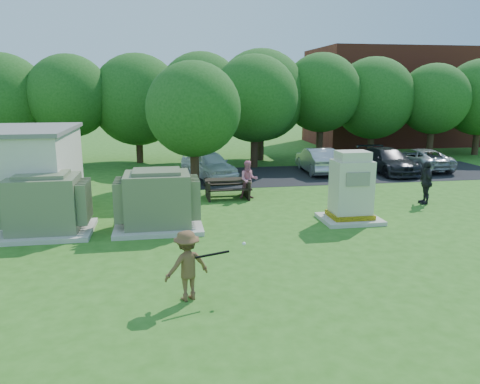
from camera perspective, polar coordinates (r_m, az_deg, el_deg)
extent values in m
plane|color=#2D6619|center=(12.66, 3.08, -9.69)|extent=(120.00, 120.00, 0.00)
cube|color=maroon|center=(43.61, 18.94, 10.90)|extent=(15.00, 8.00, 8.00)
cube|color=#232326|center=(27.14, 11.29, 2.20)|extent=(20.00, 6.00, 0.01)
cube|color=beige|center=(17.05, -22.45, -4.46)|extent=(3.00, 2.40, 0.15)
cube|color=#697352|center=(16.81, -22.73, -1.28)|extent=(2.20, 1.80, 1.80)
cube|color=#697352|center=(16.62, -23.00, 1.94)|extent=(1.60, 1.30, 0.12)
cube|color=#697352|center=(17.14, -26.87, -1.32)|extent=(0.32, 1.50, 1.35)
cube|color=#697352|center=(16.56, -18.45, -1.05)|extent=(0.32, 1.50, 1.35)
cube|color=beige|center=(16.61, -9.89, -4.11)|extent=(3.00, 2.40, 0.15)
cube|color=#646D4C|center=(16.36, -10.02, -0.84)|extent=(2.20, 1.80, 1.80)
cube|color=#646D4C|center=(16.16, -10.14, 2.48)|extent=(1.60, 1.30, 0.12)
cube|color=#646D4C|center=(16.41, -14.45, -0.91)|extent=(0.32, 1.50, 1.35)
cube|color=#646D4C|center=(16.39, -5.58, -0.59)|extent=(0.32, 1.50, 1.35)
cube|color=beige|center=(17.70, 13.21, -3.22)|extent=(2.12, 1.74, 0.14)
cube|color=yellow|center=(17.66, 13.23, -2.72)|extent=(1.49, 1.21, 0.17)
cube|color=beige|center=(17.42, 13.41, 0.62)|extent=(1.35, 1.06, 1.93)
cube|color=beige|center=(17.22, 13.60, 4.31)|extent=(1.11, 0.87, 0.34)
cube|color=gray|center=(16.84, 14.21, 1.51)|extent=(0.87, 0.04, 0.48)
cube|color=black|center=(20.65, -1.58, 1.50)|extent=(2.00, 0.78, 0.07)
cube|color=black|center=(21.31, -1.80, 0.94)|extent=(2.00, 0.28, 0.06)
cube|color=black|center=(20.13, -1.33, 0.24)|extent=(2.00, 0.28, 0.06)
cube|color=black|center=(20.63, -3.95, 0.30)|extent=(0.09, 1.50, 0.82)
cube|color=black|center=(20.87, 0.78, 0.47)|extent=(0.09, 1.50, 0.82)
imported|color=brown|center=(10.88, -6.48, -8.89)|extent=(1.22, 0.97, 1.65)
imported|color=pink|center=(20.56, 1.06, 1.51)|extent=(0.84, 0.67, 1.68)
imported|color=black|center=(21.11, 21.71, 1.08)|extent=(0.59, 1.12, 1.81)
imported|color=white|center=(25.34, -3.85, 3.38)|extent=(3.14, 4.72, 1.49)
imported|color=#A5A5A9|center=(27.30, 9.40, 3.86)|extent=(1.69, 4.44, 1.45)
imported|color=black|center=(28.14, 17.53, 3.65)|extent=(2.12, 4.88, 1.40)
imported|color=#A4A3A7|center=(29.84, 21.00, 3.77)|extent=(2.33, 4.71, 1.28)
cylinder|color=black|center=(10.76, -3.39, -7.61)|extent=(0.82, 0.34, 0.06)
cylinder|color=maroon|center=(10.78, -5.96, -7.62)|extent=(0.23, 0.13, 0.06)
sphere|color=white|center=(11.01, 0.49, -6.33)|extent=(0.09, 0.09, 0.09)
cylinder|color=#47301E|center=(32.42, -26.50, 4.92)|extent=(0.44, 0.44, 2.40)
sphere|color=#235B1C|center=(32.22, -27.00, 9.99)|extent=(5.60, 5.60, 5.60)
cylinder|color=#47301E|center=(30.88, -19.71, 5.56)|extent=(0.44, 0.44, 2.80)
sphere|color=#235B1C|center=(30.70, -20.11, 10.94)|extent=(5.00, 5.00, 5.00)
cylinder|color=#47301E|center=(31.26, -12.16, 5.63)|extent=(0.44, 0.44, 2.30)
sphere|color=#235B1C|center=(31.06, -12.41, 10.93)|extent=(5.80, 5.80, 5.80)
cylinder|color=#47301E|center=(30.43, -4.67, 6.07)|extent=(0.44, 0.44, 2.70)
sphere|color=#235B1C|center=(30.24, -4.77, 11.67)|extent=(5.40, 5.40, 5.40)
cylinder|color=#47301E|center=(31.62, 2.52, 6.16)|extent=(0.44, 0.44, 2.50)
sphere|color=#235B1C|center=(31.43, 2.57, 11.70)|extent=(6.00, 6.00, 6.00)
cylinder|color=#47301E|center=(32.30, 9.67, 6.49)|extent=(0.44, 0.44, 2.90)
sphere|color=#235B1C|center=(32.13, 9.88, 11.83)|extent=(5.20, 5.20, 5.20)
cylinder|color=#47301E|center=(34.39, 15.67, 6.15)|extent=(0.44, 0.44, 2.40)
sphere|color=#235B1C|center=(34.21, 15.96, 10.94)|extent=(5.60, 5.60, 5.60)
cylinder|color=#47301E|center=(35.50, 22.19, 6.03)|extent=(0.44, 0.44, 2.60)
sphere|color=#235B1C|center=(35.33, 22.56, 10.44)|extent=(4.80, 4.80, 4.80)
cylinder|color=#47301E|center=(38.23, 26.85, 5.94)|extent=(0.44, 0.44, 2.50)
cylinder|color=#47301E|center=(23.26, -5.54, 3.65)|extent=(0.44, 0.44, 2.40)
sphere|color=#235B1C|center=(23.00, -5.68, 10.01)|extent=(4.60, 4.60, 4.60)
cylinder|color=#47301E|center=(28.69, 1.74, 5.61)|extent=(0.44, 0.44, 2.60)
sphere|color=#235B1C|center=(28.49, 1.77, 11.33)|extent=(5.20, 5.20, 5.20)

